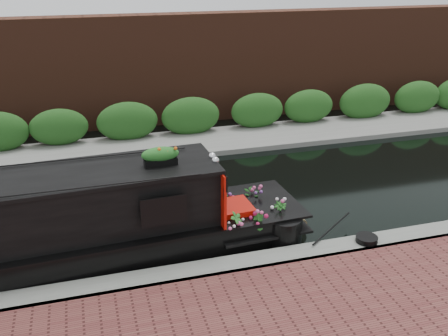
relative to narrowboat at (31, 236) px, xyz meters
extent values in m
plane|color=black|center=(2.83, 2.01, -0.76)|extent=(80.00, 80.00, 0.00)
cube|color=slate|center=(2.83, -1.29, -0.76)|extent=(40.00, 0.60, 0.50)
cube|color=gray|center=(2.83, 6.21, -0.76)|extent=(40.00, 2.40, 0.34)
cube|color=#21501A|center=(2.83, 7.11, -0.76)|extent=(40.00, 1.10, 2.80)
cube|color=#492518|center=(2.83, 9.21, -0.76)|extent=(40.00, 1.00, 8.00)
cube|color=black|center=(-0.45, 0.00, 0.53)|extent=(8.38, 1.98, 1.22)
cube|color=#B61107|center=(3.73, 0.00, 0.53)|extent=(0.13, 1.58, 1.22)
cube|color=black|center=(2.53, -0.80, 0.60)|extent=(0.81, 0.07, 0.50)
cube|color=#B61107|center=(4.20, 0.00, -0.12)|extent=(0.76, 0.85, 0.45)
sphere|color=white|center=(3.74, -0.13, 1.24)|extent=(0.16, 0.16, 0.16)
sphere|color=white|center=(3.74, 0.13, 1.24)|extent=(0.16, 0.16, 0.16)
cube|color=black|center=(2.64, 0.00, 1.29)|extent=(0.67, 0.25, 0.15)
ellipsoid|color=#D05D17|center=(2.64, 0.00, 1.47)|extent=(0.73, 0.23, 0.22)
imported|color=#276C25|center=(4.05, -0.62, -0.05)|extent=(0.38, 0.36, 0.60)
imported|color=#276C25|center=(4.52, -0.63, -0.10)|extent=(0.27, 0.31, 0.49)
imported|color=#276C25|center=(4.85, 0.57, -0.12)|extent=(0.48, 0.44, 0.47)
imported|color=#276C25|center=(5.16, -0.27, -0.10)|extent=(0.38, 0.38, 0.50)
imported|color=#276C25|center=(4.18, 0.58, -0.08)|extent=(0.23, 0.31, 0.54)
cylinder|color=brown|center=(5.74, 0.00, -0.59)|extent=(0.34, 0.34, 0.34)
cylinder|color=black|center=(6.75, -1.30, -0.45)|extent=(0.46, 0.46, 0.12)
camera|label=1|loc=(1.26, -9.26, 5.05)|focal=40.00mm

